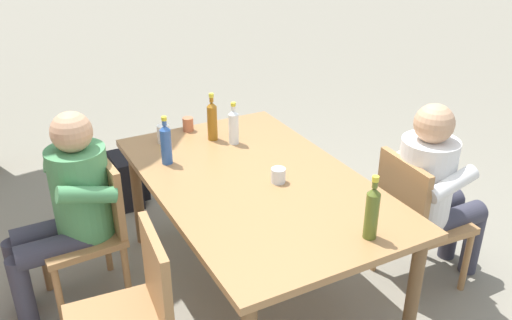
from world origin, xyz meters
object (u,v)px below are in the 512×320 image
at_px(dining_table, 256,191).
at_px(cup_glass, 278,175).
at_px(bottle_blue, 166,143).
at_px(chair_far_left, 134,311).
at_px(bottle_amber, 212,120).
at_px(bottle_olive, 372,212).
at_px(backpack_by_far_side, 127,180).
at_px(chair_near_left, 415,216).
at_px(person_in_white_shirt, 434,187).
at_px(cup_terracotta, 188,124).
at_px(bottle_clear, 234,126).
at_px(chair_far_right, 92,224).
at_px(cup_white, 164,134).
at_px(person_in_plaid_shirt, 68,204).

height_order(dining_table, cup_glass, cup_glass).
relative_size(bottle_blue, cup_glass, 3.56).
relative_size(chair_far_left, bottle_amber, 2.80).
bearing_deg(bottle_olive, backpack_by_far_side, 15.56).
height_order(chair_near_left, person_in_white_shirt, person_in_white_shirt).
relative_size(cup_terracotta, cup_glass, 1.10).
xyz_separation_m(bottle_olive, bottle_blue, (1.17, 0.56, -0.01)).
relative_size(person_in_white_shirt, bottle_clear, 4.30).
bearing_deg(bottle_amber, cup_glass, -173.27).
bearing_deg(chair_near_left, cup_glass, 67.50).
relative_size(chair_far_right, bottle_olive, 2.73).
relative_size(chair_far_right, cup_white, 7.48).
bearing_deg(backpack_by_far_side, bottle_clear, -150.76).
xyz_separation_m(chair_far_right, person_in_plaid_shirt, (-0.00, 0.11, 0.17)).
bearing_deg(person_in_plaid_shirt, bottle_olive, -134.76).
bearing_deg(dining_table, bottle_amber, -1.02).
height_order(chair_far_right, person_in_white_shirt, person_in_white_shirt).
bearing_deg(bottle_blue, bottle_clear, -81.68).
height_order(dining_table, bottle_blue, bottle_blue).
bearing_deg(cup_terracotta, bottle_clear, -151.08).
relative_size(chair_far_left, backpack_by_far_side, 2.20).
bearing_deg(backpack_by_far_side, person_in_plaid_shirt, 150.00).
distance_m(dining_table, bottle_blue, 0.60).
distance_m(bottle_olive, cup_terracotta, 1.59).
relative_size(chair_near_left, backpack_by_far_side, 2.20).
xyz_separation_m(cup_terracotta, cup_white, (-0.11, 0.21, 0.01)).
height_order(cup_terracotta, cup_glass, cup_terracotta).
bearing_deg(backpack_by_far_side, chair_far_left, 165.74).
distance_m(chair_near_left, cup_glass, 0.87).
height_order(person_in_white_shirt, cup_white, person_in_white_shirt).
relative_size(dining_table, bottle_amber, 5.75).
distance_m(bottle_amber, bottle_clear, 0.15).
bearing_deg(cup_glass, cup_white, 25.24).
bearing_deg(cup_white, cup_terracotta, -63.06).
xyz_separation_m(bottle_clear, cup_glass, (-0.58, 0.01, -0.08)).
distance_m(cup_white, backpack_by_far_side, 0.92).
height_order(chair_near_left, bottle_amber, bottle_amber).
relative_size(person_in_plaid_shirt, cup_glass, 14.25).
bearing_deg(bottle_olive, chair_far_left, 72.35).
xyz_separation_m(chair_far_left, cup_glass, (0.32, -0.94, 0.31)).
distance_m(chair_near_left, cup_terracotta, 1.56).
relative_size(person_in_white_shirt, bottle_amber, 3.79).
bearing_deg(person_in_plaid_shirt, chair_far_left, -172.35).
xyz_separation_m(dining_table, cup_glass, (-0.09, -0.09, 0.12)).
bearing_deg(chair_far_left, chair_far_right, -0.01).
distance_m(bottle_amber, cup_white, 0.32).
bearing_deg(bottle_amber, chair_far_right, 103.47).
distance_m(chair_far_right, cup_terracotta, 0.93).
bearing_deg(cup_white, chair_far_right, 118.61).
height_order(chair_far_left, backpack_by_far_side, chair_far_left).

